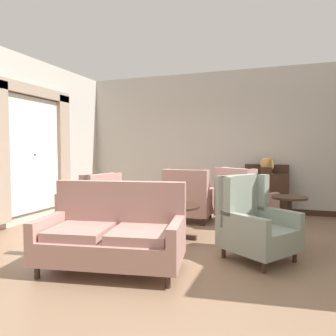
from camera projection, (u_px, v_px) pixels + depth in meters
The scene contains 15 objects.
ground at pixel (176, 245), 4.68m from camera, with size 8.96×8.96×0.00m, color #896B51.
wall_back at pixel (216, 141), 7.42m from camera, with size 6.56×0.08×3.18m, color #BCB7AD.
wall_left at pixel (40, 140), 6.50m from camera, with size 0.08×4.22×3.18m, color #BCB7AD.
baseboard_back at pixel (215, 207), 7.46m from camera, with size 6.40×0.03×0.12m, color #382319.
window_with_curtains at pixel (35, 147), 6.23m from camera, with size 0.12×2.01×2.50m.
coffee_table at pixel (175, 212), 5.07m from camera, with size 0.80×0.80×0.52m.
porcelain_vase at pixel (176, 196), 5.03m from camera, with size 0.16×0.16×0.33m.
settee at pixel (113, 235), 3.75m from camera, with size 1.76×1.12×1.01m.
armchair_beside_settee at pixel (93, 205), 5.69m from camera, with size 0.99×0.95×0.98m.
armchair_far_left at pixel (188, 199), 6.22m from camera, with size 0.87×0.84×1.03m.
armchair_near_sideboard at pixel (253, 224), 4.12m from camera, with size 1.09×1.08×1.06m.
armchair_back_corner at pixel (243, 201), 5.94m from camera, with size 1.18×1.19×1.07m.
side_table at pixel (289, 217), 4.55m from camera, with size 0.49×0.49×0.74m.
sideboard at pixel (266, 191), 6.83m from camera, with size 0.92×0.36×1.08m.
gramophone at pixel (268, 163), 6.70m from camera, with size 0.43×0.48×0.47m.
Camera 1 is at (1.43, -4.38, 1.40)m, focal length 34.23 mm.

